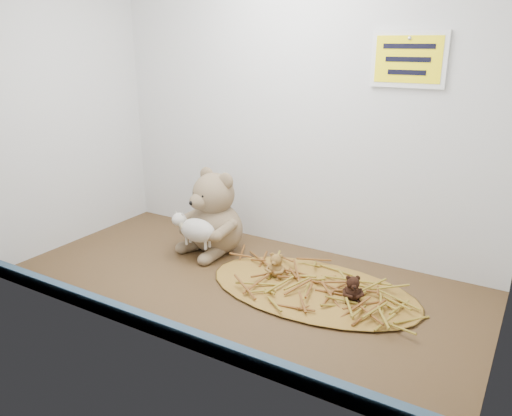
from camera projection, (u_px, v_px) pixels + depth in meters
The scene contains 8 objects.
alcove_shell at pixel (259, 102), 121.56cm from camera, with size 120.40×60.20×90.40cm.
front_rail at pixel (167, 329), 104.51cm from camera, with size 119.28×2.20×3.60cm, color #37556A.
straw_bed at pixel (312, 289), 124.37cm from camera, with size 54.78×31.81×1.06cm, color olive.
main_teddy at pixel (216, 211), 144.47cm from camera, with size 19.88×20.98×24.65cm, color #886D54, non-canonical shape.
toy_lamb at pixel (197, 230), 138.23cm from camera, with size 14.27×8.71×9.22cm, color beige, non-canonical shape.
mini_teddy_tan at pixel (277, 264), 129.09cm from camera, with size 5.27×5.56×6.53cm, color brown, non-canonical shape.
mini_teddy_brown at pixel (353, 287), 117.25cm from camera, with size 5.13×5.42×6.37cm, color black, non-canonical shape.
wall_sign at pixel (408, 59), 120.41cm from camera, with size 16.00×1.20×11.00cm, color yellow.
Camera 1 is at (62.69, -97.36, 59.16)cm, focal length 35.00 mm.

